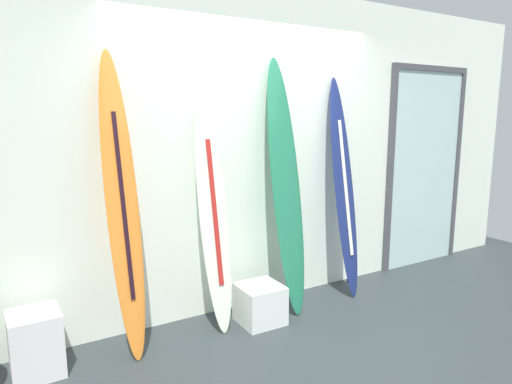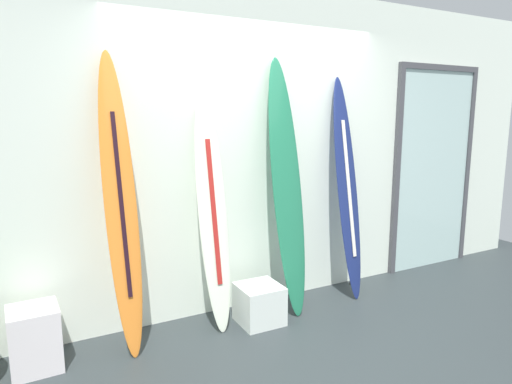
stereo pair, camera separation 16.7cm
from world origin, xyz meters
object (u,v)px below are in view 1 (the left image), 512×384
Objects in this scene: surfboard_emerald at (286,188)px; display_block_left at (36,344)px; glass_door at (425,165)px; surfboard_navy at (344,190)px; surfboard_sunset at (123,208)px; display_block_center at (260,304)px; surfboard_ivory at (214,214)px.

display_block_left is (-2.02, -0.02, -0.87)m from surfboard_emerald.
surfboard_navy is at bearing -171.47° from glass_door.
surfboard_sunset is at bearing -179.01° from surfboard_navy.
glass_door is at bearing 8.47° from display_block_center.
surfboard_ivory is 0.86× the size of surfboard_emerald.
display_block_left is at bearing -179.91° from surfboard_sunset.
display_block_left is 1.68m from display_block_center.
surfboard_sunset is 1.40m from surfboard_emerald.
display_block_left is (-0.62, -0.00, -0.85)m from surfboard_sunset.
display_block_left is (-1.34, -0.04, -0.72)m from surfboard_ivory.
surfboard_navy is at bearing -0.09° from surfboard_ivory.
surfboard_ivory is 2.77m from glass_door.
surfboard_navy is (2.08, 0.04, -0.06)m from surfboard_sunset.
surfboard_ivory reaches higher than display_block_left.
surfboard_navy is at bearing 0.79° from display_block_left.
surfboard_sunset is 1.14× the size of surfboard_ivory.
surfboard_sunset reaches higher than display_block_center.
surfboard_navy reaches higher than surfboard_ivory.
surfboard_emerald is at bearing -2.02° from surfboard_ivory.
surfboard_emerald is 0.98× the size of glass_door.
surfboard_sunset reaches higher than surfboard_navy.
glass_door is at bearing 6.35° from surfboard_emerald.
surfboard_ivory is 1.36m from surfboard_navy.
display_block_left is at bearing 176.12° from display_block_center.
glass_door reaches higher than display_block_center.
glass_door reaches higher than surfboard_ivory.
surfboard_ivory is 0.85× the size of glass_door.
glass_door is at bearing 4.03° from surfboard_sunset.
surfboard_sunset is 1.05m from display_block_left.
surfboard_emerald is 0.69m from surfboard_navy.
display_block_left is at bearing -178.32° from surfboard_ivory.
surfboard_navy is (1.36, -0.00, 0.08)m from surfboard_ivory.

